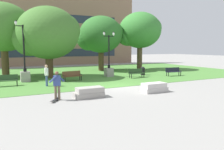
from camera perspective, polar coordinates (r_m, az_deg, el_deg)
ground_plane at (r=17.15m, az=2.45°, el=-3.18°), size 140.00×140.00×0.00m
grass_lawn at (r=26.25m, az=-8.18°, el=0.36°), size 40.00×20.00×0.02m
concrete_block_center at (r=13.63m, az=-5.96°, el=-4.59°), size 1.80×0.90×0.64m
concrete_block_left at (r=15.51m, az=10.93°, el=-3.25°), size 1.80×0.90×0.64m
person_skateboarder at (r=13.18m, az=-14.16°, el=-2.24°), size 0.96×0.48×1.71m
skateboard at (r=13.07m, az=-14.57°, el=-6.29°), size 0.77×0.94×0.14m
park_bench_near_left at (r=20.49m, az=-10.36°, el=-0.08°), size 1.86×0.78×0.90m
park_bench_near_right at (r=22.53m, az=6.36°, el=0.63°), size 1.84×0.69×0.90m
park_bench_far_left at (r=19.36m, az=-25.98°, el=-1.10°), size 1.81×0.58×0.90m
park_bench_far_right at (r=24.74m, az=15.69°, el=0.99°), size 1.84×0.71×0.90m
lamp_post_center at (r=23.25m, az=-0.80°, el=2.01°), size 1.32×0.80×4.76m
lamp_post_left at (r=21.19m, az=-21.79°, el=1.32°), size 1.32×0.80×5.45m
tree_near_left at (r=25.88m, az=-26.74°, el=10.95°), size 6.24×5.94×7.71m
tree_near_right at (r=31.33m, az=7.18°, el=11.39°), size 6.16×5.87×7.99m
tree_far_left at (r=29.43m, az=-3.05°, el=10.40°), size 5.98×5.70×7.24m
tree_far_right at (r=23.20m, az=-16.51°, el=10.30°), size 6.47×6.17×7.14m
trash_bin at (r=24.87m, az=8.05°, el=1.13°), size 0.49×0.49×0.96m
person_bystander_near_lawn at (r=18.12m, az=-16.74°, el=0.22°), size 0.25×0.62×1.71m
building_facade_distant at (r=40.21m, az=-15.25°, el=11.73°), size 31.65×1.03×12.96m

